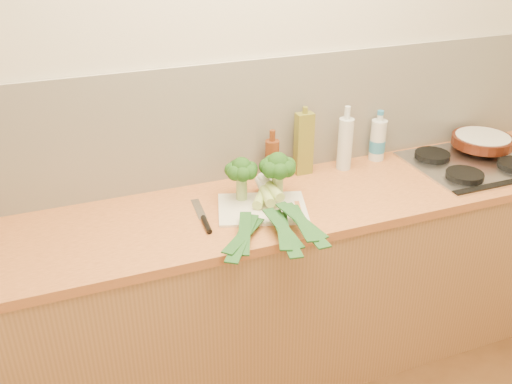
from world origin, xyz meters
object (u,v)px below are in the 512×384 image
at_px(chopping_board, 262,208).
at_px(skillet, 483,140).
at_px(gas_hob, 474,163).
at_px(chefs_knife, 204,221).

height_order(chopping_board, skillet, skillet).
bearing_deg(skillet, gas_hob, -115.97).
bearing_deg(gas_hob, chopping_board, -178.00).
relative_size(chefs_knife, skillet, 0.71).
height_order(chefs_knife, skillet, skillet).
bearing_deg(gas_hob, chefs_knife, -177.83).
bearing_deg(chopping_board, gas_hob, 18.94).
xyz_separation_m(chopping_board, skillet, (1.25, 0.15, 0.06)).
xyz_separation_m(chefs_knife, skillet, (1.51, 0.17, 0.06)).
relative_size(gas_hob, chefs_knife, 1.97).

